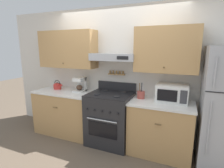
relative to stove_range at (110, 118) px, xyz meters
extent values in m
plane|color=brown|center=(0.00, -0.32, -0.49)|extent=(16.00, 16.00, 0.00)
cube|color=silver|center=(0.00, 0.39, 0.79)|extent=(5.20, 0.08, 2.55)
cube|color=tan|center=(-1.03, 0.18, 1.27)|extent=(1.24, 0.33, 0.74)
sphere|color=brown|center=(-1.03, 0.01, 1.00)|extent=(0.02, 0.02, 0.02)
cube|color=tan|center=(0.92, 0.18, 1.27)|extent=(1.01, 0.33, 0.74)
sphere|color=brown|center=(0.92, 0.01, 1.00)|extent=(0.02, 0.02, 0.02)
cube|color=#ADAFB5|center=(0.00, 0.16, 1.13)|extent=(0.85, 0.37, 0.13)
cube|color=black|center=(0.24, -0.03, 1.13)|extent=(0.20, 0.01, 0.06)
cube|color=tan|center=(0.00, 0.31, 0.79)|extent=(0.34, 0.07, 0.02)
cylinder|color=olive|center=(-0.14, 0.31, 0.83)|extent=(0.03, 0.03, 0.06)
cylinder|color=olive|center=(-0.07, 0.31, 0.83)|extent=(0.03, 0.03, 0.06)
cylinder|color=olive|center=(0.00, 0.31, 0.83)|extent=(0.03, 0.03, 0.06)
cylinder|color=olive|center=(0.07, 0.31, 0.83)|extent=(0.03, 0.03, 0.06)
cylinder|color=olive|center=(0.14, 0.31, 0.83)|extent=(0.03, 0.03, 0.06)
cube|color=tan|center=(-1.03, 0.03, -0.05)|extent=(1.24, 0.64, 0.87)
cube|color=white|center=(-1.03, 0.03, 0.40)|extent=(1.26, 0.67, 0.03)
cylinder|color=brown|center=(-1.03, -0.31, 0.16)|extent=(0.10, 0.01, 0.01)
cube|color=tan|center=(0.92, 0.03, -0.05)|extent=(1.01, 0.64, 0.87)
cube|color=white|center=(0.92, 0.03, 0.40)|extent=(1.04, 0.67, 0.03)
cylinder|color=brown|center=(0.92, -0.31, 0.16)|extent=(0.10, 0.01, 0.01)
cube|color=#232326|center=(0.00, 0.00, -0.01)|extent=(0.79, 0.68, 0.95)
cube|color=black|center=(0.00, -0.35, -0.09)|extent=(0.54, 0.01, 0.27)
cylinder|color=#ADAFB5|center=(0.00, -0.37, 0.10)|extent=(0.56, 0.02, 0.02)
cube|color=black|center=(0.00, 0.00, 0.47)|extent=(0.79, 0.68, 0.01)
cylinder|color=#232326|center=(-0.19, -0.16, 0.48)|extent=(0.11, 0.11, 0.02)
cylinder|color=#232326|center=(0.19, -0.16, 0.48)|extent=(0.11, 0.11, 0.02)
cylinder|color=#232326|center=(-0.19, 0.16, 0.48)|extent=(0.11, 0.11, 0.02)
cylinder|color=#232326|center=(0.19, 0.16, 0.48)|extent=(0.11, 0.11, 0.02)
cylinder|color=black|center=(-0.29, -0.36, 0.25)|extent=(0.03, 0.02, 0.03)
cylinder|color=black|center=(-0.14, -0.36, 0.25)|extent=(0.03, 0.02, 0.03)
cylinder|color=black|center=(0.00, -0.36, 0.25)|extent=(0.03, 0.02, 0.03)
cylinder|color=black|center=(0.14, -0.36, 0.25)|extent=(0.03, 0.02, 0.03)
cylinder|color=black|center=(0.29, -0.36, 0.25)|extent=(0.03, 0.02, 0.03)
cube|color=#232326|center=(0.00, 0.32, 0.56)|extent=(0.79, 0.04, 0.16)
cylinder|color=#ADAFB5|center=(1.58, -0.36, 1.00)|extent=(0.02, 0.02, 0.40)
cylinder|color=#ADAFB5|center=(1.58, -0.36, 0.24)|extent=(0.02, 0.02, 0.76)
cylinder|color=red|center=(-1.31, 0.12, 0.47)|extent=(0.17, 0.17, 0.10)
ellipsoid|color=red|center=(-1.31, 0.12, 0.52)|extent=(0.15, 0.15, 0.06)
sphere|color=black|center=(-1.31, 0.12, 0.56)|extent=(0.02, 0.02, 0.02)
cylinder|color=red|center=(-1.23, 0.12, 0.48)|extent=(0.10, 0.04, 0.09)
torus|color=black|center=(-1.31, 0.12, 0.54)|extent=(0.15, 0.01, 0.15)
cube|color=white|center=(-0.73, 0.12, 0.43)|extent=(0.20, 0.26, 0.03)
cube|color=white|center=(-0.73, 0.21, 0.56)|extent=(0.20, 0.08, 0.29)
cube|color=white|center=(-0.73, 0.11, 0.67)|extent=(0.20, 0.22, 0.07)
ellipsoid|color=#4C3323|center=(-0.73, 0.10, 0.50)|extent=(0.13, 0.13, 0.11)
cube|color=white|center=(1.06, 0.14, 0.56)|extent=(0.50, 0.38, 0.29)
cube|color=black|center=(1.00, -0.06, 0.56)|extent=(0.30, 0.01, 0.19)
cube|color=#38383D|center=(1.24, -0.06, 0.56)|extent=(0.10, 0.01, 0.21)
cylinder|color=#B24C42|center=(0.54, 0.12, 0.48)|extent=(0.13, 0.13, 0.13)
cylinder|color=olive|center=(0.52, 0.11, 0.62)|extent=(0.01, 0.05, 0.16)
cylinder|color=#28282B|center=(0.55, 0.12, 0.62)|extent=(0.01, 0.04, 0.16)
cylinder|color=#B2B2B7|center=(0.57, 0.13, 0.62)|extent=(0.01, 0.03, 0.16)
camera|label=1|loc=(1.23, -2.83, 1.30)|focal=28.00mm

